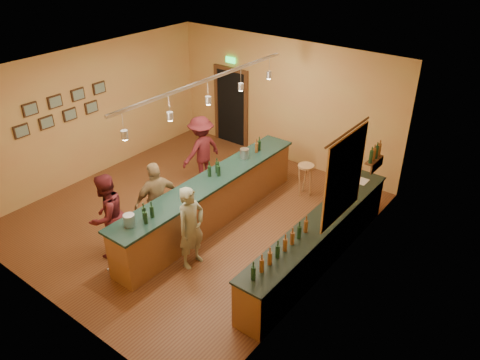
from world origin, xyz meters
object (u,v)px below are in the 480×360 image
Objects in this scene: back_counter at (318,242)px; bar_stool at (306,171)px; tasting_bar at (211,198)px; customer_a at (107,216)px; customer_b at (157,200)px; customer_c at (201,150)px; bartender at (191,228)px.

back_counter is 5.86× the size of bar_stool.
tasting_bar is 2.17m from customer_a.
customer_c is (-0.83, 2.24, 0.01)m from customer_b.
customer_a is at bearing -1.65° from customer_b.
tasting_bar is 1.41m from bartender.
customer_a reaches higher than bartender.
bartender is at bearing 45.50° from customer_c.
back_counter is 2.45m from tasting_bar.
back_counter is 2.75× the size of customer_b.
bar_stool is at bearing -3.49° from bartender.
customer_c is at bearing 40.93° from bartender.
back_counter is 2.79× the size of bartender.
customer_a reaches higher than customer_b.
customer_a is 3.26m from customer_c.
bar_stool is (0.37, 3.46, -0.18)m from bartender.
customer_c is (-1.98, 2.50, 0.03)m from bartender.
customer_b reaches higher than back_counter.
customer_b reaches higher than bar_stool.
customer_b is at bearing 151.70° from customer_a.
bartender is 1.64m from customer_a.
customer_c reaches higher than tasting_bar.
customer_a reaches higher than customer_c.
customer_a is at bearing -113.77° from bar_stool.
tasting_bar reaches higher than back_counter.
bar_stool is (0.97, 2.20, 0.03)m from tasting_bar.
tasting_bar is 3.01× the size of customer_a.
customer_b is at bearing 79.81° from bartender.
bartender reaches higher than tasting_bar.
customer_c is at bearing 164.45° from back_counter.
customer_a reaches higher than bar_stool.
tasting_bar is at bearing -113.74° from bar_stool.
customer_b reaches higher than tasting_bar.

